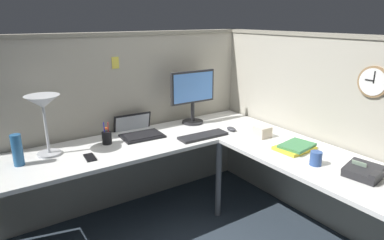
% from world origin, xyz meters
% --- Properties ---
extents(ground_plane, '(6.80, 6.80, 0.00)m').
position_xyz_m(ground_plane, '(0.00, 0.00, 0.00)').
color(ground_plane, '#2D3842').
extents(cubicle_wall_back, '(2.57, 0.12, 1.58)m').
position_xyz_m(cubicle_wall_back, '(-0.36, 0.87, 0.79)').
color(cubicle_wall_back, '#A8A393').
rests_on(cubicle_wall_back, ground).
extents(cubicle_wall_right, '(0.12, 2.37, 1.58)m').
position_xyz_m(cubicle_wall_right, '(0.87, -0.27, 0.79)').
color(cubicle_wall_right, '#A8A393').
rests_on(cubicle_wall_right, ground).
extents(desk, '(2.35, 2.15, 0.73)m').
position_xyz_m(desk, '(-0.15, -0.05, 0.63)').
color(desk, white).
rests_on(desk, ground).
extents(monitor, '(0.46, 0.20, 0.50)m').
position_xyz_m(monitor, '(0.21, 0.64, 1.02)').
color(monitor, '#232326').
rests_on(monitor, desk).
extents(laptop, '(0.36, 0.40, 0.22)m').
position_xyz_m(laptop, '(-0.36, 0.65, 0.75)').
color(laptop, black).
rests_on(laptop, desk).
extents(keyboard, '(0.43, 0.15, 0.02)m').
position_xyz_m(keyboard, '(0.06, 0.26, 0.74)').
color(keyboard, '#232326').
rests_on(keyboard, desk).
extents(computer_mouse, '(0.06, 0.10, 0.03)m').
position_xyz_m(computer_mouse, '(0.37, 0.25, 0.75)').
color(computer_mouse, '#38383D').
rests_on(computer_mouse, desk).
extents(desk_lamp_dome, '(0.24, 0.24, 0.44)m').
position_xyz_m(desk_lamp_dome, '(-1.10, 0.58, 1.09)').
color(desk_lamp_dome, '#B7BABF').
rests_on(desk_lamp_dome, desk).
extents(pen_cup, '(0.08, 0.08, 0.18)m').
position_xyz_m(pen_cup, '(-0.66, 0.56, 0.78)').
color(pen_cup, black).
rests_on(pen_cup, desk).
extents(cell_phone, '(0.08, 0.15, 0.01)m').
position_xyz_m(cell_phone, '(-0.87, 0.35, 0.73)').
color(cell_phone, black).
rests_on(cell_phone, desk).
extents(thermos_flask, '(0.07, 0.07, 0.22)m').
position_xyz_m(thermos_flask, '(-1.31, 0.50, 0.84)').
color(thermos_flask, '#26598C').
rests_on(thermos_flask, desk).
extents(office_phone, '(0.21, 0.23, 0.11)m').
position_xyz_m(office_phone, '(0.47, -0.91, 0.77)').
color(office_phone, '#232326').
rests_on(office_phone, desk).
extents(book_stack, '(0.30, 0.24, 0.04)m').
position_xyz_m(book_stack, '(0.48, -0.36, 0.75)').
color(book_stack, yellow).
rests_on(book_stack, desk).
extents(coffee_mug, '(0.08, 0.08, 0.10)m').
position_xyz_m(coffee_mug, '(0.38, -0.62, 0.78)').
color(coffee_mug, '#2D4C8C').
rests_on(coffee_mug, desk).
extents(tissue_box, '(0.12, 0.12, 0.09)m').
position_xyz_m(tissue_box, '(0.48, -0.01, 0.78)').
color(tissue_box, beige).
rests_on(tissue_box, desk).
extents(wall_clock, '(0.04, 0.22, 0.22)m').
position_xyz_m(wall_clock, '(0.82, -0.70, 1.27)').
color(wall_clock, olive).
extents(pinned_note_leftmost, '(0.07, 0.00, 0.07)m').
position_xyz_m(pinned_note_leftmost, '(0.14, 0.82, 1.11)').
color(pinned_note_leftmost, pink).
extents(pinned_note_middle, '(0.10, 0.00, 0.09)m').
position_xyz_m(pinned_note_middle, '(0.23, 0.82, 1.02)').
color(pinned_note_middle, '#8CCC99').
extents(pinned_note_rightmost, '(0.06, 0.00, 0.10)m').
position_xyz_m(pinned_note_rightmost, '(-0.45, 0.82, 1.33)').
color(pinned_note_rightmost, '#EAD84C').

